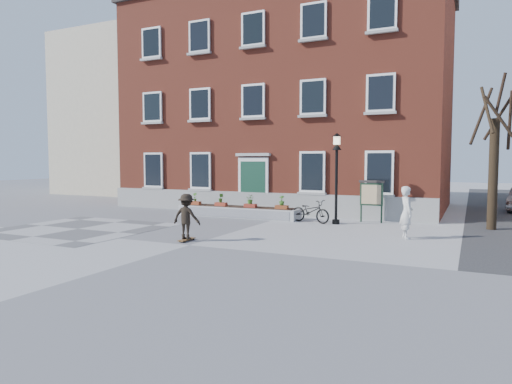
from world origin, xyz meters
The scene contains 11 objects.
ground centered at (0.00, 0.00, 0.00)m, with size 100.00×100.00×0.00m, color gray.
checker_patch centered at (-6.00, 1.00, 0.01)m, with size 6.00×6.00×0.01m, color #515153.
distant_building centered at (-18.00, 20.00, 6.50)m, with size 10.00×12.00×13.00m, color beige.
bicycle centered at (1.82, 6.84, 0.51)m, with size 0.68×1.94×1.02m, color black.
bystander centered at (6.20, 4.34, 0.93)m, with size 0.68×0.44×1.85m, color silver.
brick_building centered at (-2.00, 13.98, 6.30)m, with size 18.40×10.85×12.60m.
planter_assembly centered at (-1.99, 7.18, 0.31)m, with size 6.20×1.12×1.15m.
bare_tree centered at (9.01, 8.01, 2.79)m, with size 1.83×1.83×6.16m.
lamp_post centered at (2.97, 6.87, 2.54)m, with size 0.40×0.40×3.93m.
notice_board centered at (4.24, 8.05, 1.26)m, with size 1.10×0.16×1.87m.
skateboarder centered at (-0.50, 0.59, 0.84)m, with size 1.04×0.78×1.63m.
Camera 1 is at (8.27, -12.31, 2.76)m, focal length 32.00 mm.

